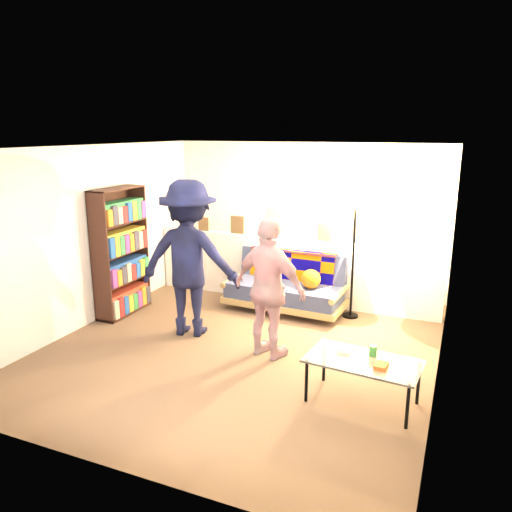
# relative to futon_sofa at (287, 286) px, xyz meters

# --- Properties ---
(ground) EXTENTS (5.00, 5.00, 0.00)m
(ground) POSITION_rel_futon_sofa_xyz_m (-0.06, -1.45, -0.35)
(ground) COLOR brown
(ground) RESTS_ON ground
(room_shell) EXTENTS (4.60, 5.05, 2.45)m
(room_shell) POSITION_rel_futon_sofa_xyz_m (-0.06, -0.97, 1.32)
(room_shell) COLOR silver
(room_shell) RESTS_ON ground
(half_wall_ledge) EXTENTS (4.45, 0.15, 1.00)m
(half_wall_ledge) POSITION_rel_futon_sofa_xyz_m (-0.06, 0.35, 0.15)
(half_wall_ledge) COLOR silver
(half_wall_ledge) RESTS_ON ground
(ledge_decor) EXTENTS (2.97, 0.02, 0.45)m
(ledge_decor) POSITION_rel_futon_sofa_xyz_m (-0.29, 0.33, 0.83)
(ledge_decor) COLOR brown
(ledge_decor) RESTS_ON half_wall_ledge
(futon_sofa) EXTENTS (1.79, 0.93, 0.75)m
(futon_sofa) POSITION_rel_futon_sofa_xyz_m (0.00, 0.00, 0.00)
(futon_sofa) COLOR #A1844E
(futon_sofa) RESTS_ON ground
(bookshelf) EXTENTS (0.30, 0.91, 1.81)m
(bookshelf) POSITION_rel_futon_sofa_xyz_m (-2.14, -1.06, 0.50)
(bookshelf) COLOR black
(bookshelf) RESTS_ON ground
(coffee_table) EXTENTS (1.13, 0.70, 0.56)m
(coffee_table) POSITION_rel_futon_sofa_xyz_m (1.55, -2.20, 0.07)
(coffee_table) COLOR black
(coffee_table) RESTS_ON ground
(floor_lamp) EXTENTS (0.38, 0.30, 1.62)m
(floor_lamp) POSITION_rel_futon_sofa_xyz_m (0.94, 0.07, 0.80)
(floor_lamp) COLOR black
(floor_lamp) RESTS_ON ground
(person_left) EXTENTS (1.41, 0.98, 2.00)m
(person_left) POSITION_rel_futon_sofa_xyz_m (-0.86, -1.32, 0.65)
(person_left) COLOR black
(person_left) RESTS_ON ground
(person_right) EXTENTS (1.05, 0.66, 1.66)m
(person_right) POSITION_rel_futon_sofa_xyz_m (0.33, -1.58, 0.48)
(person_right) COLOR pink
(person_right) RESTS_ON ground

